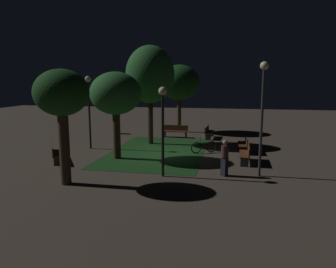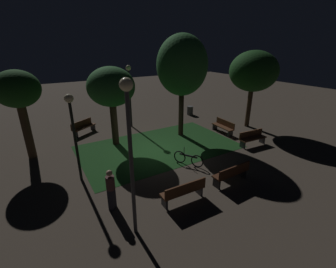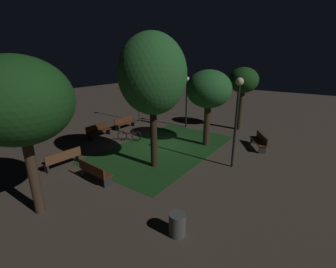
{
  "view_description": "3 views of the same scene",
  "coord_description": "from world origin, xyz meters",
  "px_view_note": "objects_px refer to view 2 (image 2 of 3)",
  "views": [
    {
      "loc": [
        -17.59,
        -3.76,
        4.18
      ],
      "look_at": [
        1.08,
        -0.13,
        0.95
      ],
      "focal_mm": 34.26,
      "sensor_mm": 36.0,
      "label": 1
    },
    {
      "loc": [
        -5.62,
        -10.66,
        5.69
      ],
      "look_at": [
        0.53,
        -0.46,
        1.06
      ],
      "focal_mm": 24.66,
      "sensor_mm": 36.0,
      "label": 2
    },
    {
      "loc": [
        10.99,
        8.06,
        5.24
      ],
      "look_at": [
        0.19,
        0.49,
        0.89
      ],
      "focal_mm": 24.88,
      "sensor_mm": 36.0,
      "label": 3
    }
  ],
  "objects_px": {
    "lamp_post_plaza_east": "(130,137)",
    "pedestrian": "(111,189)",
    "tree_back_left": "(182,66)",
    "bench_front_right": "(252,137)",
    "bench_lawn_edge": "(83,126)",
    "tree_near_wall": "(18,92)",
    "tree_lawn_side": "(253,72)",
    "lamp_post_near_wall": "(73,123)",
    "bench_front_left": "(232,173)",
    "trash_bin": "(190,110)",
    "bench_corner": "(184,191)",
    "lamp_post_plaza_west": "(129,86)",
    "tree_left_canopy": "(111,88)",
    "bicycle": "(188,159)",
    "bench_near_trees": "(223,126)"
  },
  "relations": [
    {
      "from": "lamp_post_plaza_east",
      "to": "pedestrian",
      "type": "bearing_deg",
      "value": 99.87
    },
    {
      "from": "tree_back_left",
      "to": "bench_front_right",
      "type": "bearing_deg",
      "value": -52.99
    },
    {
      "from": "bench_lawn_edge",
      "to": "tree_near_wall",
      "type": "distance_m",
      "value": 5.0
    },
    {
      "from": "lamp_post_plaza_east",
      "to": "tree_lawn_side",
      "type": "bearing_deg",
      "value": 25.35
    },
    {
      "from": "lamp_post_plaza_east",
      "to": "lamp_post_near_wall",
      "type": "height_order",
      "value": "lamp_post_plaza_east"
    },
    {
      "from": "lamp_post_plaza_east",
      "to": "pedestrian",
      "type": "height_order",
      "value": "lamp_post_plaza_east"
    },
    {
      "from": "bench_lawn_edge",
      "to": "tree_near_wall",
      "type": "height_order",
      "value": "tree_near_wall"
    },
    {
      "from": "bench_front_right",
      "to": "bench_front_left",
      "type": "bearing_deg",
      "value": -150.22
    },
    {
      "from": "lamp_post_plaza_east",
      "to": "trash_bin",
      "type": "relative_size",
      "value": 6.65
    },
    {
      "from": "bench_corner",
      "to": "pedestrian",
      "type": "xyz_separation_m",
      "value": [
        -2.49,
        1.03,
        0.37
      ]
    },
    {
      "from": "lamp_post_plaza_west",
      "to": "lamp_post_near_wall",
      "type": "relative_size",
      "value": 1.13
    },
    {
      "from": "tree_lawn_side",
      "to": "lamp_post_near_wall",
      "type": "bearing_deg",
      "value": -174.26
    },
    {
      "from": "bench_lawn_edge",
      "to": "tree_back_left",
      "type": "height_order",
      "value": "tree_back_left"
    },
    {
      "from": "tree_back_left",
      "to": "tree_lawn_side",
      "type": "bearing_deg",
      "value": -11.46
    },
    {
      "from": "lamp_post_plaza_west",
      "to": "lamp_post_near_wall",
      "type": "xyz_separation_m",
      "value": [
        -4.77,
        -5.54,
        -0.3
      ]
    },
    {
      "from": "bench_front_right",
      "to": "tree_left_canopy",
      "type": "relative_size",
      "value": 0.4
    },
    {
      "from": "bench_front_left",
      "to": "tree_near_wall",
      "type": "relative_size",
      "value": 0.39
    },
    {
      "from": "lamp_post_near_wall",
      "to": "bicycle",
      "type": "relative_size",
      "value": 2.71
    },
    {
      "from": "tree_lawn_side",
      "to": "lamp_post_plaza_west",
      "type": "distance_m",
      "value": 8.63
    },
    {
      "from": "bench_corner",
      "to": "bench_lawn_edge",
      "type": "distance_m",
      "value": 9.78
    },
    {
      "from": "bench_near_trees",
      "to": "pedestrian",
      "type": "height_order",
      "value": "pedestrian"
    },
    {
      "from": "tree_lawn_side",
      "to": "bench_corner",
      "type": "bearing_deg",
      "value": -151.78
    },
    {
      "from": "bench_corner",
      "to": "bench_near_trees",
      "type": "bearing_deg",
      "value": 35.74
    },
    {
      "from": "tree_lawn_side",
      "to": "trash_bin",
      "type": "height_order",
      "value": "tree_lawn_side"
    },
    {
      "from": "bench_near_trees",
      "to": "tree_back_left",
      "type": "bearing_deg",
      "value": 156.19
    },
    {
      "from": "bench_front_right",
      "to": "tree_left_canopy",
      "type": "distance_m",
      "value": 8.77
    },
    {
      "from": "tree_lawn_side",
      "to": "tree_back_left",
      "type": "xyz_separation_m",
      "value": [
        -5.23,
        1.06,
        0.53
      ]
    },
    {
      "from": "bench_front_left",
      "to": "lamp_post_plaza_east",
      "type": "distance_m",
      "value": 5.56
    },
    {
      "from": "trash_bin",
      "to": "bench_near_trees",
      "type": "bearing_deg",
      "value": -97.9
    },
    {
      "from": "lamp_post_plaza_west",
      "to": "bicycle",
      "type": "distance_m",
      "value": 7.42
    },
    {
      "from": "lamp_post_plaza_east",
      "to": "lamp_post_plaza_west",
      "type": "height_order",
      "value": "lamp_post_plaza_east"
    },
    {
      "from": "bench_front_left",
      "to": "pedestrian",
      "type": "bearing_deg",
      "value": 168.45
    },
    {
      "from": "lamp_post_plaza_west",
      "to": "trash_bin",
      "type": "xyz_separation_m",
      "value": [
        5.56,
        0.31,
        -2.63
      ]
    },
    {
      "from": "bench_corner",
      "to": "lamp_post_plaza_west",
      "type": "distance_m",
      "value": 9.7
    },
    {
      "from": "lamp_post_plaza_east",
      "to": "bicycle",
      "type": "height_order",
      "value": "lamp_post_plaza_east"
    },
    {
      "from": "bench_front_left",
      "to": "tree_left_canopy",
      "type": "xyz_separation_m",
      "value": [
        -2.91,
        6.74,
        2.95
      ]
    },
    {
      "from": "tree_near_wall",
      "to": "tree_lawn_side",
      "type": "distance_m",
      "value": 14.16
    },
    {
      "from": "bench_front_left",
      "to": "bench_near_trees",
      "type": "relative_size",
      "value": 0.99
    },
    {
      "from": "tree_back_left",
      "to": "lamp_post_near_wall",
      "type": "distance_m",
      "value": 7.53
    },
    {
      "from": "bench_lawn_edge",
      "to": "tree_lawn_side",
      "type": "relative_size",
      "value": 0.33
    },
    {
      "from": "bicycle",
      "to": "pedestrian",
      "type": "distance_m",
      "value": 4.55
    },
    {
      "from": "tree_lawn_side",
      "to": "pedestrian",
      "type": "distance_m",
      "value": 12.61
    },
    {
      "from": "bench_corner",
      "to": "tree_near_wall",
      "type": "bearing_deg",
      "value": 123.46
    },
    {
      "from": "lamp_post_plaza_west",
      "to": "bench_lawn_edge",
      "type": "bearing_deg",
      "value": 172.73
    },
    {
      "from": "bench_front_right",
      "to": "trash_bin",
      "type": "height_order",
      "value": "bench_front_right"
    },
    {
      "from": "tree_back_left",
      "to": "bench_front_left",
      "type": "bearing_deg",
      "value": -102.7
    },
    {
      "from": "bench_lawn_edge",
      "to": "bicycle",
      "type": "bearing_deg",
      "value": -64.52
    },
    {
      "from": "trash_bin",
      "to": "lamp_post_plaza_west",
      "type": "bearing_deg",
      "value": -176.78
    },
    {
      "from": "bench_corner",
      "to": "bench_front_right",
      "type": "bearing_deg",
      "value": 19.41
    },
    {
      "from": "bench_corner",
      "to": "lamp_post_plaza_west",
      "type": "xyz_separation_m",
      "value": [
        1.71,
        9.21,
        2.52
      ]
    }
  ]
}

